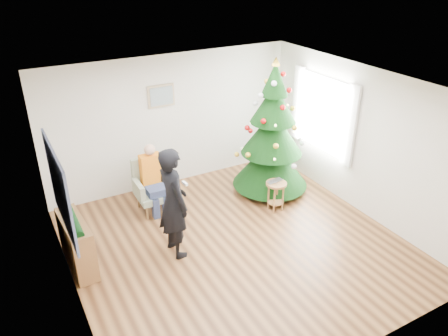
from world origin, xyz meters
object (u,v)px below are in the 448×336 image
armchair (154,191)px  console (77,244)px  christmas_tree (272,134)px  standing_man (173,203)px  stool (276,196)px

armchair → console: (-1.58, -1.01, 0.05)m
christmas_tree → standing_man: christmas_tree is taller
christmas_tree → console: size_ratio=2.63×
standing_man → console: size_ratio=1.78×
standing_man → console: (-1.40, 0.37, -0.49)m
standing_man → armchair: bearing=-11.9°
armchair → standing_man: 1.50m
christmas_tree → console: 3.94m
stool → standing_man: bearing=-173.0°
armchair → console: size_ratio=0.96×
standing_man → console: bearing=70.7°
christmas_tree → stool: (-0.34, -0.68, -0.90)m
stool → armchair: (-1.90, 1.13, 0.06)m
armchair → console: 1.88m
standing_man → console: standing_man is taller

